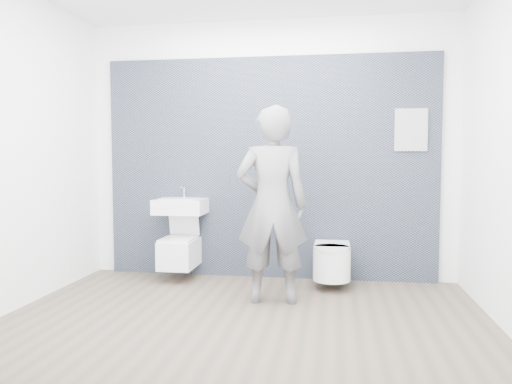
% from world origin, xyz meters
% --- Properties ---
extents(ground, '(4.00, 4.00, 0.00)m').
position_xyz_m(ground, '(0.00, 0.00, 0.00)').
color(ground, brown).
rests_on(ground, ground).
extents(room_shell, '(4.00, 4.00, 4.00)m').
position_xyz_m(room_shell, '(0.00, 0.00, 1.74)').
color(room_shell, white).
rests_on(room_shell, ground).
extents(tile_wall, '(3.60, 0.06, 2.40)m').
position_xyz_m(tile_wall, '(0.00, 1.47, 0.00)').
color(tile_wall, black).
rests_on(tile_wall, ground).
extents(washbasin, '(0.53, 0.40, 0.40)m').
position_xyz_m(washbasin, '(-0.93, 1.24, 0.79)').
color(washbasin, white).
rests_on(washbasin, ground).
extents(toilet_square, '(0.35, 0.51, 0.69)m').
position_xyz_m(toilet_square, '(-0.93, 1.19, 0.31)').
color(toilet_square, white).
rests_on(toilet_square, ground).
extents(toilet_rounded, '(0.37, 0.63, 0.34)m').
position_xyz_m(toilet_rounded, '(0.70, 1.12, 0.27)').
color(toilet_rounded, white).
rests_on(toilet_rounded, ground).
extents(info_placard, '(0.33, 0.03, 0.44)m').
position_xyz_m(info_placard, '(1.49, 1.43, 0.00)').
color(info_placard, silver).
rests_on(info_placard, ground).
extents(visitor, '(0.70, 0.51, 1.78)m').
position_xyz_m(visitor, '(0.16, 0.52, 0.89)').
color(visitor, slate).
rests_on(visitor, ground).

